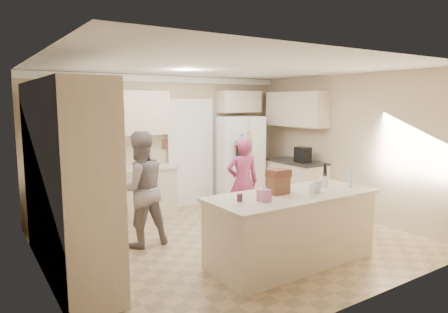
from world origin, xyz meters
TOP-DOWN VIEW (x-y plane):
  - floor at (0.00, 0.00)m, footprint 5.20×4.60m
  - ceiling at (0.00, 0.00)m, footprint 5.20×4.60m
  - wall_back at (0.00, 2.31)m, footprint 5.20×0.02m
  - wall_front at (0.00, -2.31)m, footprint 5.20×0.02m
  - wall_left at (-2.61, 0.00)m, footprint 0.02×4.60m
  - wall_right at (2.61, 0.00)m, footprint 0.02×4.60m
  - crown_back at (0.00, 2.26)m, footprint 5.20×0.08m
  - pantry_bank at (-2.30, 0.20)m, footprint 0.60×2.60m
  - back_base_cab at (-1.15, 2.00)m, footprint 2.20×0.60m
  - back_countertop at (-1.15, 1.99)m, footprint 2.24×0.63m
  - back_upper_cab at (-1.15, 2.12)m, footprint 2.20×0.35m
  - doorway_opening at (0.55, 2.28)m, footprint 0.90×0.06m
  - doorway_casing at (0.55, 2.24)m, footprint 1.02×0.03m
  - wall_frame_upper at (0.02, 2.27)m, footprint 0.15×0.02m
  - wall_frame_lower at (0.02, 2.27)m, footprint 0.15×0.02m
  - refrigerator at (1.52, 1.93)m, footprint 1.03×0.88m
  - fridge_seam at (1.52, 1.58)m, footprint 0.02×0.02m
  - fridge_dispenser at (1.30, 1.57)m, footprint 0.22×0.03m
  - fridge_handle_l at (1.47, 1.56)m, footprint 0.02×0.02m
  - fridge_handle_r at (1.57, 1.56)m, footprint 0.02×0.02m
  - over_fridge_cab at (1.65, 2.12)m, footprint 0.95×0.35m
  - right_base_cab at (2.30, 1.00)m, footprint 0.60×1.20m
  - right_countertop at (2.29, 1.00)m, footprint 0.63×1.24m
  - right_upper_cab at (2.43, 1.20)m, footprint 0.35×1.50m
  - coffee_maker at (2.25, 0.80)m, footprint 0.22×0.28m
  - island_base at (0.20, -1.10)m, footprint 2.20×0.90m
  - island_top at (0.20, -1.10)m, footprint 2.28×0.96m
  - utensil_crock at (0.85, -1.05)m, footprint 0.13×0.13m
  - tissue_box at (-0.35, -1.20)m, footprint 0.13×0.13m
  - tissue_plume at (-0.35, -1.20)m, footprint 0.08×0.08m
  - dollhouse_body at (0.05, -1.00)m, footprint 0.26×0.18m
  - dollhouse_roof at (0.05, -1.00)m, footprint 0.28×0.20m
  - jam_jar at (-0.60, -1.05)m, footprint 0.07×0.07m
  - greeting_card_a at (0.35, -1.30)m, footprint 0.12×0.06m
  - greeting_card_b at (0.50, -1.25)m, footprint 0.12×0.05m
  - water_bottle at (1.15, -1.25)m, footprint 0.07×0.07m
  - shaker_salt at (1.02, -0.88)m, footprint 0.05×0.05m
  - shaker_pepper at (1.09, -0.88)m, footprint 0.05×0.05m
  - teen_boy at (-1.21, 0.58)m, footprint 0.83×0.65m
  - teen_girl at (0.58, 0.51)m, footprint 0.64×0.52m
  - fridge_magnets at (1.52, 1.57)m, footprint 0.76×0.02m

SIDE VIEW (x-z plane):
  - floor at x=0.00m, z-range -0.02..0.00m
  - back_base_cab at x=-1.15m, z-range 0.00..0.88m
  - right_base_cab at x=2.30m, z-range 0.00..0.88m
  - island_base at x=0.20m, z-range 0.00..0.88m
  - teen_girl at x=0.58m, z-range 0.00..1.51m
  - teen_boy at x=-1.21m, z-range 0.00..1.69m
  - back_countertop at x=-1.15m, z-range 0.88..0.92m
  - refrigerator at x=1.52m, z-range 0.00..1.80m
  - fridge_seam at x=1.52m, z-range 0.01..1.79m
  - right_countertop at x=2.29m, z-range 0.88..0.92m
  - island_top at x=0.20m, z-range 0.88..0.93m
  - fridge_magnets at x=1.52m, z-range 0.18..1.62m
  - jam_jar at x=-0.60m, z-range 0.93..1.02m
  - shaker_salt at x=1.02m, z-range 0.93..1.02m
  - shaker_pepper at x=1.09m, z-range 0.93..1.02m
  - tissue_box at x=-0.35m, z-range 0.93..1.07m
  - utensil_crock at x=0.85m, z-range 0.93..1.07m
  - greeting_card_a at x=0.35m, z-range 0.93..1.08m
  - greeting_card_b at x=0.50m, z-range 0.93..1.08m
  - dollhouse_body at x=0.05m, z-range 0.93..1.15m
  - water_bottle at x=1.15m, z-range 0.92..1.17m
  - doorway_opening at x=0.55m, z-range 0.00..2.10m
  - doorway_casing at x=0.55m, z-range -0.06..2.16m
  - fridge_handle_l at x=1.47m, z-range 0.62..1.48m
  - fridge_handle_r at x=1.57m, z-range 0.62..1.48m
  - coffee_maker at x=2.25m, z-range 0.92..1.22m
  - tissue_plume at x=-0.35m, z-range 1.06..1.15m
  - fridge_dispenser at x=1.30m, z-range 0.97..1.32m
  - pantry_bank at x=-2.30m, z-range 0.00..2.35m
  - dollhouse_roof at x=0.05m, z-range 1.15..1.25m
  - wall_frame_lower at x=0.02m, z-range 1.18..1.38m
  - wall_back at x=0.00m, z-range 0.00..2.60m
  - wall_front at x=0.00m, z-range 0.00..2.60m
  - wall_left at x=-2.61m, z-range 0.00..2.60m
  - wall_right at x=2.61m, z-range 0.00..2.60m
  - wall_frame_upper at x=0.02m, z-range 1.45..1.65m
  - back_upper_cab at x=-1.15m, z-range 1.50..2.30m
  - right_upper_cab at x=2.43m, z-range 1.60..2.30m
  - over_fridge_cab at x=1.65m, z-range 1.88..2.33m
  - crown_back at x=0.00m, z-range 2.47..2.59m
  - ceiling at x=0.00m, z-range 2.60..2.62m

